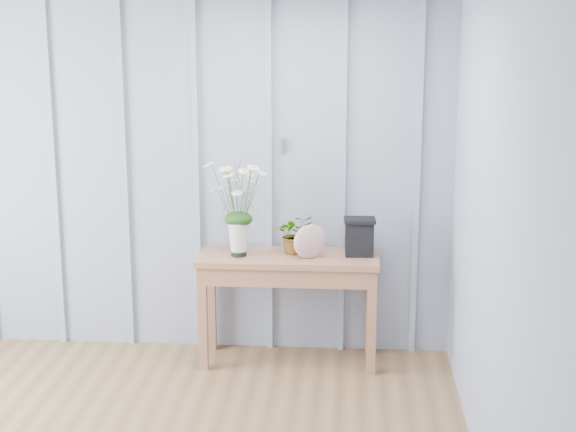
# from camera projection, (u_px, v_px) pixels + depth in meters

# --- Properties ---
(room_shell) EXTENTS (4.00, 4.50, 2.50)m
(room_shell) POSITION_uv_depth(u_px,v_px,m) (101.00, 80.00, 4.59)
(room_shell) COLOR #8F97AC
(room_shell) RESTS_ON ground
(sideboard) EXTENTS (1.20, 0.45, 0.75)m
(sideboard) POSITION_uv_depth(u_px,v_px,m) (289.00, 272.00, 5.88)
(sideboard) COLOR #925F40
(sideboard) RESTS_ON ground
(daisy_vase) EXTENTS (0.46, 0.35, 0.65)m
(daisy_vase) POSITION_uv_depth(u_px,v_px,m) (238.00, 196.00, 5.75)
(daisy_vase) COLOR black
(daisy_vase) RESTS_ON sideboard
(spider_plant) EXTENTS (0.30, 0.28, 0.26)m
(spider_plant) POSITION_uv_depth(u_px,v_px,m) (295.00, 234.00, 5.88)
(spider_plant) COLOR #153910
(spider_plant) RESTS_ON sideboard
(felt_disc_vessel) EXTENTS (0.23, 0.16, 0.23)m
(felt_disc_vessel) POSITION_uv_depth(u_px,v_px,m) (310.00, 242.00, 5.76)
(felt_disc_vessel) COLOR #9B4E5A
(felt_disc_vessel) RESTS_ON sideboard
(carved_box) EXTENTS (0.21, 0.17, 0.25)m
(carved_box) POSITION_uv_depth(u_px,v_px,m) (359.00, 236.00, 5.83)
(carved_box) COLOR black
(carved_box) RESTS_ON sideboard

